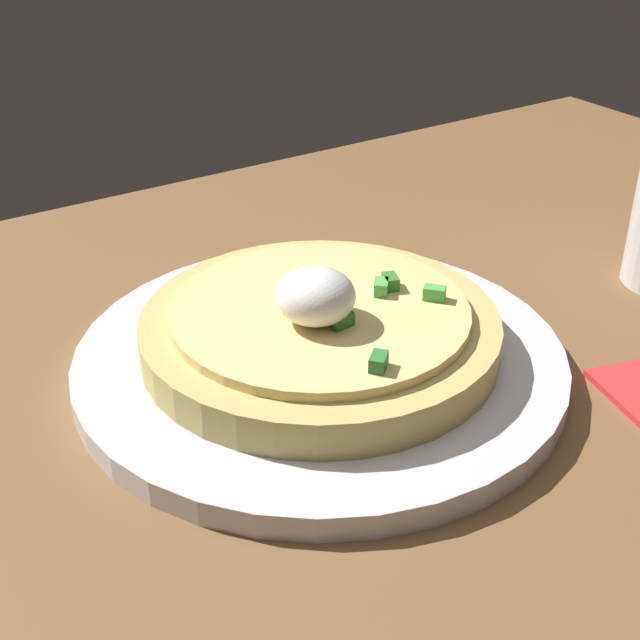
# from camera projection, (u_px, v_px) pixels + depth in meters

# --- Properties ---
(dining_table) EXTENTS (1.16, 0.82, 0.03)m
(dining_table) POSITION_uv_depth(u_px,v_px,m) (386.00, 466.00, 0.47)
(dining_table) COLOR brown
(dining_table) RESTS_ON ground
(plate) EXTENTS (0.29, 0.29, 0.02)m
(plate) POSITION_uv_depth(u_px,v_px,m) (320.00, 360.00, 0.53)
(plate) COLOR silver
(plate) RESTS_ON dining_table
(pizza) EXTENTS (0.21, 0.21, 0.06)m
(pizza) POSITION_uv_depth(u_px,v_px,m) (320.00, 328.00, 0.52)
(pizza) COLOR tan
(pizza) RESTS_ON plate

